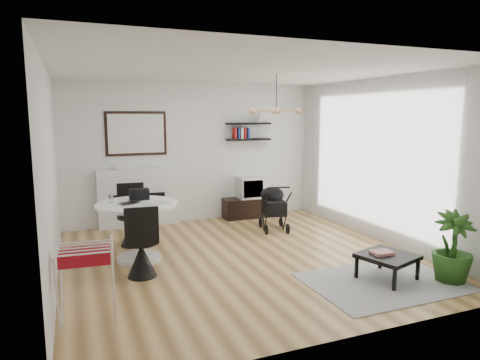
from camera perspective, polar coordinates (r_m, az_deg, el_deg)
name	(u,v)px	position (r m, az deg, el deg)	size (l,w,h in m)	color
floor	(241,258)	(6.42, 0.13, -10.35)	(5.00, 5.00, 0.00)	olive
ceiling	(241,71)	(6.10, 0.14, 14.39)	(5.00, 5.00, 0.00)	white
wall_back	(194,153)	(8.47, -6.20, 3.60)	(5.00, 5.00, 0.00)	white
wall_left	(50,177)	(5.68, -23.95, 0.42)	(5.00, 5.00, 0.00)	white
wall_right	(382,160)	(7.41, 18.38, 2.49)	(5.00, 5.00, 0.00)	white
sheer_curtain	(369,160)	(7.50, 16.82, 2.63)	(0.04, 3.60, 2.60)	white
fireplace	(139,191)	(8.26, -13.35, -1.37)	(1.50, 0.17, 2.16)	white
shelf_lower	(248,139)	(8.70, 1.12, 5.43)	(0.90, 0.25, 0.04)	black
shelf_upper	(248,124)	(8.69, 1.13, 7.54)	(0.90, 0.25, 0.04)	black
pendant_lamp	(276,111)	(6.63, 4.84, 9.14)	(0.90, 0.90, 0.10)	tan
tv_console	(249,207)	(8.82, 1.27, -3.68)	(1.09, 0.38, 0.41)	black
crt_tv	(249,187)	(8.74, 1.26, -0.99)	(0.50, 0.43, 0.43)	silver
dining_table	(138,223)	(6.33, -13.47, -5.56)	(1.16, 1.16, 0.85)	white
laptop	(132,203)	(6.20, -14.21, -3.02)	(0.33, 0.22, 0.03)	black
black_bag	(139,194)	(6.49, -13.29, -1.86)	(0.27, 0.16, 0.16)	black
newspaper	(155,203)	(6.21, -11.30, -2.99)	(0.36, 0.30, 0.01)	silver
drinking_glass	(111,199)	(6.41, -16.88, -2.40)	(0.06, 0.06, 0.10)	white
chair_far	(132,226)	(7.15, -14.16, -6.00)	(0.47, 0.49, 0.99)	black
chair_near	(142,254)	(5.76, -12.98, -9.63)	(0.46, 0.48, 0.97)	black
drying_rack	(87,284)	(4.63, -19.74, -12.89)	(0.59, 0.55, 0.82)	white
stroller	(273,209)	(7.88, 4.48, -3.94)	(0.58, 0.77, 0.88)	black
rug	(383,282)	(5.83, 18.50, -12.77)	(1.89, 1.36, 0.01)	#A6A6A6
coffee_table	(387,257)	(5.84, 19.07, -9.70)	(0.79, 0.79, 0.32)	black
magazines	(382,252)	(5.82, 18.40, -9.15)	(0.26, 0.20, 0.04)	#C33B30
potted_plant	(452,247)	(6.05, 26.46, -8.00)	(0.51, 0.51, 0.90)	#214F16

